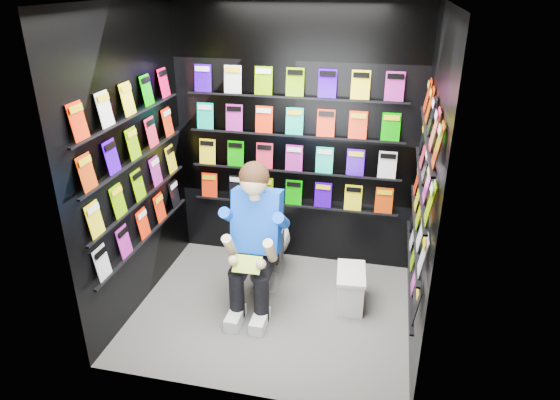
# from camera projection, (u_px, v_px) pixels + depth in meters

# --- Properties ---
(floor) EXTENTS (2.40, 2.40, 0.00)m
(floor) POSITION_uv_depth(u_px,v_px,m) (272.00, 310.00, 4.49)
(floor) COLOR #595A57
(floor) RESTS_ON ground
(ceiling) EXTENTS (2.40, 2.40, 0.00)m
(ceiling) POSITION_uv_depth(u_px,v_px,m) (269.00, 1.00, 3.42)
(ceiling) COLOR white
(ceiling) RESTS_ON floor
(wall_back) EXTENTS (2.40, 0.04, 2.60)m
(wall_back) POSITION_uv_depth(u_px,v_px,m) (295.00, 140.00, 4.85)
(wall_back) COLOR black
(wall_back) RESTS_ON floor
(wall_front) EXTENTS (2.40, 0.04, 2.60)m
(wall_front) POSITION_uv_depth(u_px,v_px,m) (233.00, 235.00, 3.07)
(wall_front) COLOR black
(wall_front) RESTS_ON floor
(wall_left) EXTENTS (0.04, 2.00, 2.60)m
(wall_left) POSITION_uv_depth(u_px,v_px,m) (132.00, 165.00, 4.20)
(wall_left) COLOR black
(wall_left) RESTS_ON floor
(wall_right) EXTENTS (0.04, 2.00, 2.60)m
(wall_right) POSITION_uv_depth(u_px,v_px,m) (427.00, 189.00, 3.72)
(wall_right) COLOR black
(wall_right) RESTS_ON floor
(comics_back) EXTENTS (2.10, 0.06, 1.37)m
(comics_back) POSITION_uv_depth(u_px,v_px,m) (294.00, 140.00, 4.82)
(comics_back) COLOR #F30C4A
(comics_back) RESTS_ON wall_back
(comics_left) EXTENTS (0.06, 1.70, 1.37)m
(comics_left) POSITION_uv_depth(u_px,v_px,m) (136.00, 165.00, 4.19)
(comics_left) COLOR #F30C4A
(comics_left) RESTS_ON wall_left
(comics_right) EXTENTS (0.06, 1.70, 1.37)m
(comics_right) POSITION_uv_depth(u_px,v_px,m) (423.00, 188.00, 3.72)
(comics_right) COLOR #F30C4A
(comics_right) RESTS_ON wall_right
(toilet) EXTENTS (0.43, 0.76, 0.73)m
(toilet) POSITION_uv_depth(u_px,v_px,m) (269.00, 244.00, 4.85)
(toilet) COLOR white
(toilet) RESTS_ON floor
(longbox) EXTENTS (0.27, 0.44, 0.31)m
(longbox) POSITION_uv_depth(u_px,v_px,m) (350.00, 290.00, 4.52)
(longbox) COLOR white
(longbox) RESTS_ON floor
(longbox_lid) EXTENTS (0.29, 0.46, 0.03)m
(longbox_lid) POSITION_uv_depth(u_px,v_px,m) (351.00, 273.00, 4.45)
(longbox_lid) COLOR white
(longbox_lid) RESTS_ON longbox
(reader) EXTENTS (0.58, 0.84, 1.53)m
(reader) POSITION_uv_depth(u_px,v_px,m) (258.00, 222.00, 4.34)
(reader) COLOR #023DCF
(reader) RESTS_ON toilet
(held_comic) EXTENTS (0.24, 0.14, 0.10)m
(held_comic) POSITION_uv_depth(u_px,v_px,m) (247.00, 264.00, 4.12)
(held_comic) COLOR green
(held_comic) RESTS_ON reader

